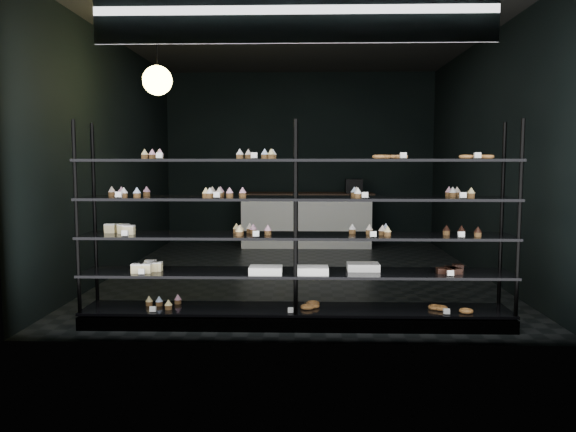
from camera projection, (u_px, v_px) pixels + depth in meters
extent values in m
cube|color=black|center=(298.00, 273.00, 7.74)|extent=(5.00, 6.00, 0.01)
cube|color=black|center=(298.00, 36.00, 7.43)|extent=(5.00, 6.00, 0.01)
cube|color=black|center=(300.00, 159.00, 10.57)|extent=(5.00, 0.01, 3.20)
cube|color=black|center=(294.00, 154.00, 4.60)|extent=(5.00, 0.01, 3.20)
cube|color=black|center=(115.00, 157.00, 7.66)|extent=(0.01, 6.00, 3.20)
cube|color=black|center=(484.00, 157.00, 7.52)|extent=(0.01, 6.00, 3.20)
cube|color=black|center=(296.00, 319.00, 5.30)|extent=(4.00, 0.50, 0.12)
cylinder|color=black|center=(77.00, 223.00, 5.04)|extent=(0.04, 0.04, 1.85)
cylinder|color=black|center=(95.00, 218.00, 5.48)|extent=(0.04, 0.04, 1.85)
cylinder|color=black|center=(295.00, 224.00, 4.99)|extent=(0.04, 0.04, 1.85)
cylinder|color=black|center=(296.00, 219.00, 5.43)|extent=(0.04, 0.04, 1.85)
cylinder|color=black|center=(519.00, 225.00, 4.93)|extent=(0.04, 0.04, 1.85)
cylinder|color=black|center=(502.00, 220.00, 5.37)|extent=(0.04, 0.04, 1.85)
cube|color=black|center=(296.00, 309.00, 5.29)|extent=(4.00, 0.50, 0.03)
cube|color=black|center=(296.00, 273.00, 5.25)|extent=(4.00, 0.50, 0.02)
cube|color=black|center=(296.00, 236.00, 5.22)|extent=(4.00, 0.50, 0.02)
cube|color=black|center=(296.00, 198.00, 5.19)|extent=(4.00, 0.50, 0.02)
cube|color=black|center=(296.00, 160.00, 5.15)|extent=(4.00, 0.50, 0.02)
cube|color=white|center=(157.00, 156.00, 5.00)|extent=(0.06, 0.04, 0.06)
cube|color=white|center=(258.00, 156.00, 4.98)|extent=(0.06, 0.04, 0.06)
cube|color=white|center=(404.00, 156.00, 4.94)|extent=(0.05, 0.04, 0.06)
cube|color=white|center=(481.00, 156.00, 4.92)|extent=(0.06, 0.04, 0.06)
cube|color=white|center=(122.00, 195.00, 5.05)|extent=(0.06, 0.04, 0.06)
cube|color=white|center=(221.00, 195.00, 5.02)|extent=(0.05, 0.04, 0.06)
cube|color=white|center=(359.00, 196.00, 4.99)|extent=(0.05, 0.04, 0.06)
cube|color=white|center=(460.00, 196.00, 4.96)|extent=(0.06, 0.04, 0.06)
cube|color=white|center=(121.00, 234.00, 5.08)|extent=(0.06, 0.04, 0.06)
cube|color=white|center=(251.00, 234.00, 5.05)|extent=(0.06, 0.04, 0.06)
cube|color=white|center=(371.00, 235.00, 5.02)|extent=(0.05, 0.04, 0.06)
cube|color=white|center=(464.00, 235.00, 4.99)|extent=(0.06, 0.04, 0.06)
cube|color=white|center=(139.00, 272.00, 5.11)|extent=(0.06, 0.04, 0.06)
cube|color=white|center=(451.00, 274.00, 5.03)|extent=(0.06, 0.04, 0.06)
cube|color=white|center=(157.00, 309.00, 5.14)|extent=(0.06, 0.04, 0.06)
cube|color=white|center=(289.00, 310.00, 5.11)|extent=(0.05, 0.04, 0.06)
cube|color=white|center=(445.00, 312.00, 5.07)|extent=(0.06, 0.04, 0.06)
cube|color=#0C113E|center=(295.00, 12.00, 4.57)|extent=(3.20, 0.04, 0.45)
cube|color=white|center=(295.00, 12.00, 4.55)|extent=(3.30, 0.02, 0.50)
cylinder|color=black|center=(156.00, 40.00, 6.27)|extent=(0.01, 0.01, 0.56)
sphere|color=#F7D656|center=(157.00, 80.00, 6.31)|extent=(0.33, 0.33, 0.33)
cube|color=white|center=(306.00, 221.00, 10.18)|extent=(2.31, 0.60, 0.92)
cube|color=black|center=(306.00, 194.00, 10.13)|extent=(2.40, 0.65, 0.06)
cube|color=black|center=(354.00, 186.00, 10.09)|extent=(0.30, 0.30, 0.25)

